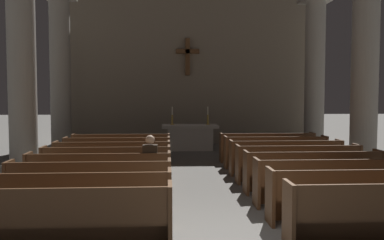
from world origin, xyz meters
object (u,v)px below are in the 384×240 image
at_px(column_right_second, 365,70).
at_px(column_right_third, 315,76).
at_px(pew_left_row_7, 117,153).
at_px(candlestick_left, 172,119).
at_px(pew_right_row_5, 298,164).
at_px(column_left_third, 60,75).
at_px(candlestick_right, 208,119).
at_px(pew_left_row_5, 107,166).
at_px(lone_worshipper, 150,163).
at_px(pew_left_row_6, 113,159).
at_px(column_left_second, 22,69).
at_px(pew_left_row_4, 99,174).
at_px(pew_left_row_8, 121,148).
at_px(pew_right_row_6, 286,157).
at_px(pew_right_row_7, 276,152).
at_px(altar, 190,137).
at_px(pew_right_row_4, 313,172).
at_px(pew_left_row_3, 90,185).
at_px(pew_right_row_2, 358,195).
at_px(pew_left_row_2, 78,199).
at_px(pew_right_row_3, 333,182).
at_px(pew_right_row_8, 267,147).
at_px(pew_left_row_1, 61,219).

bearing_deg(column_right_second, column_right_third, 90.00).
bearing_deg(pew_left_row_7, candlestick_left, 67.75).
relative_size(pew_right_row_5, column_left_third, 0.51).
bearing_deg(candlestick_right, column_right_third, 2.02).
distance_m(pew_right_row_5, column_right_third, 7.30).
relative_size(pew_left_row_5, lone_worshipper, 2.33).
bearing_deg(pew_left_row_6, column_left_second, 158.96).
bearing_deg(pew_left_row_4, pew_left_row_8, 90.00).
xyz_separation_m(pew_left_row_4, pew_left_row_5, (0.00, 1.07, 0.00)).
bearing_deg(lone_worshipper, column_left_third, 116.99).
bearing_deg(pew_right_row_6, pew_right_row_7, 90.00).
bearing_deg(candlestick_left, pew_right_row_7, -52.91).
height_order(pew_left_row_8, altar, altar).
bearing_deg(pew_left_row_6, pew_left_row_4, -90.00).
bearing_deg(pew_left_row_6, pew_left_row_7, 90.00).
height_order(pew_left_row_4, pew_right_row_4, same).
relative_size(pew_left_row_3, altar, 1.40).
height_order(column_left_third, candlestick_right, column_left_third).
relative_size(pew_right_row_2, pew_right_row_7, 1.00).
xyz_separation_m(pew_left_row_2, candlestick_right, (3.05, 9.41, 0.76)).
height_order(pew_right_row_6, column_left_third, column_left_third).
distance_m(pew_right_row_3, column_right_third, 9.23).
distance_m(pew_right_row_2, column_right_second, 6.44).
height_order(candlestick_left, lone_worshipper, candlestick_left).
height_order(pew_left_row_2, pew_right_row_8, same).
xyz_separation_m(pew_left_row_2, altar, (2.35, 9.41, 0.06)).
xyz_separation_m(pew_left_row_6, column_right_third, (7.36, 5.26, 2.45)).
bearing_deg(pew_left_row_2, pew_right_row_8, 53.91).
relative_size(pew_right_row_3, pew_right_row_5, 1.00).
bearing_deg(altar, pew_right_row_5, -69.19).
distance_m(pew_right_row_2, pew_right_row_7, 5.37).
height_order(pew_right_row_3, pew_right_row_4, same).
height_order(pew_right_row_3, candlestick_left, candlestick_left).
relative_size(pew_left_row_3, pew_left_row_5, 1.00).
bearing_deg(lone_worshipper, pew_left_row_3, -134.57).
bearing_deg(pew_left_row_7, altar, 59.78).
xyz_separation_m(column_right_second, candlestick_left, (-5.71, 4.09, -1.69)).
bearing_deg(pew_left_row_8, pew_right_row_5, -34.44).
distance_m(pew_left_row_5, column_right_third, 10.02).
height_order(pew_left_row_4, column_right_second, column_right_second).
height_order(pew_left_row_1, pew_right_row_2, same).
height_order(pew_left_row_6, lone_worshipper, lone_worshipper).
relative_size(pew_right_row_6, candlestick_left, 4.35).
bearing_deg(column_right_second, pew_left_row_4, -156.68).
height_order(pew_right_row_6, column_right_third, column_right_third).
bearing_deg(pew_right_row_2, candlestick_right, 99.95).
relative_size(pew_right_row_4, pew_right_row_7, 1.00).
relative_size(pew_right_row_7, candlestick_left, 4.35).
distance_m(pew_left_row_5, pew_right_row_4, 4.82).
distance_m(pew_left_row_4, lone_worshipper, 1.12).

